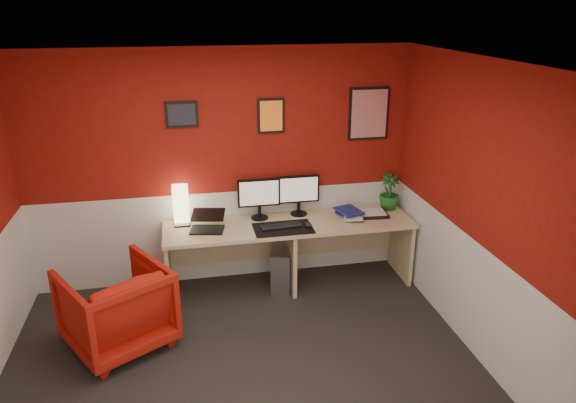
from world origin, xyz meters
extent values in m
cube|color=black|center=(0.00, 0.00, 0.00)|extent=(4.00, 3.50, 0.01)
cube|color=white|center=(0.00, 0.00, 2.50)|extent=(4.00, 3.50, 0.01)
cube|color=maroon|center=(0.00, 1.75, 1.25)|extent=(4.00, 0.01, 2.50)
cube|color=maroon|center=(0.00, -1.75, 1.25)|extent=(4.00, 0.01, 2.50)
cube|color=maroon|center=(2.00, 0.00, 1.25)|extent=(0.01, 3.50, 2.50)
cube|color=silver|center=(0.00, 1.75, 0.50)|extent=(4.00, 0.01, 1.00)
cube|color=silver|center=(2.00, 0.00, 0.50)|extent=(0.01, 3.50, 1.00)
cube|color=tan|center=(0.66, 1.41, 0.36)|extent=(2.60, 0.65, 0.73)
cube|color=#FFE5B2|center=(-0.44, 1.59, 0.93)|extent=(0.16, 0.16, 0.40)
cube|color=black|center=(-0.20, 1.38, 0.84)|extent=(0.37, 0.29, 0.22)
cube|color=black|center=(0.37, 1.60, 1.02)|extent=(0.45, 0.06, 0.58)
cube|color=black|center=(0.80, 1.63, 1.02)|extent=(0.45, 0.06, 0.58)
cube|color=black|center=(0.56, 1.28, 0.73)|extent=(0.60, 0.38, 0.01)
cube|color=black|center=(0.55, 1.31, 0.74)|extent=(0.43, 0.18, 0.02)
cube|color=black|center=(0.82, 1.26, 0.75)|extent=(0.06, 0.10, 0.03)
imported|color=navy|center=(1.24, 1.43, 0.74)|extent=(0.31, 0.35, 0.03)
imported|color=silver|center=(1.24, 1.40, 0.77)|extent=(0.25, 0.30, 0.02)
imported|color=navy|center=(1.20, 1.42, 0.79)|extent=(0.30, 0.35, 0.03)
cube|color=black|center=(1.56, 1.44, 0.74)|extent=(0.37, 0.28, 0.03)
imported|color=#19591E|center=(1.82, 1.59, 0.93)|extent=(0.23, 0.23, 0.40)
cube|color=#99999E|center=(0.57, 1.41, 0.23)|extent=(0.30, 0.49, 0.45)
imported|color=#BA1709|center=(-1.05, 0.66, 0.38)|extent=(1.12, 1.13, 0.76)
cube|color=black|center=(-0.37, 1.74, 1.85)|extent=(0.32, 0.02, 0.26)
cube|color=orange|center=(0.53, 1.74, 1.80)|extent=(0.28, 0.02, 0.36)
cube|color=red|center=(1.59, 1.74, 1.78)|extent=(0.44, 0.02, 0.56)
camera|label=1|loc=(-0.37, -3.59, 2.90)|focal=33.12mm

